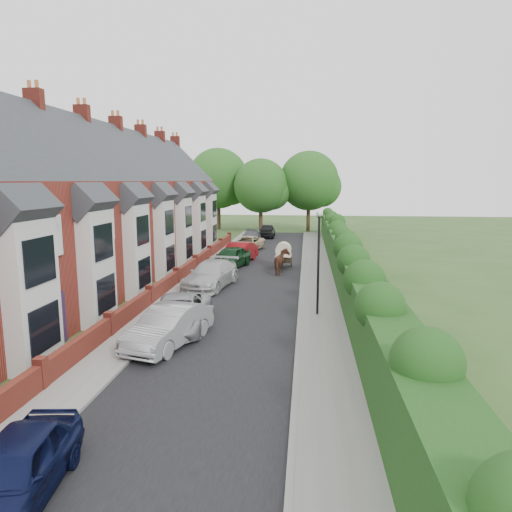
% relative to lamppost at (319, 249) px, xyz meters
% --- Properties ---
extents(ground, '(140.00, 140.00, 0.00)m').
position_rel_lamppost_xyz_m(ground, '(-3.40, -4.00, -3.30)').
color(ground, '#2D4C1E').
rests_on(ground, ground).
extents(road, '(6.00, 58.00, 0.02)m').
position_rel_lamppost_xyz_m(road, '(-3.90, 7.00, -3.29)').
color(road, black).
rests_on(road, ground).
extents(pavement_hedge_side, '(2.20, 58.00, 0.12)m').
position_rel_lamppost_xyz_m(pavement_hedge_side, '(0.20, 7.00, -3.24)').
color(pavement_hedge_side, gray).
rests_on(pavement_hedge_side, ground).
extents(pavement_house_side, '(1.70, 58.00, 0.12)m').
position_rel_lamppost_xyz_m(pavement_house_side, '(-7.75, 7.00, -3.24)').
color(pavement_house_side, gray).
rests_on(pavement_house_side, ground).
extents(kerb_hedge_side, '(0.18, 58.00, 0.13)m').
position_rel_lamppost_xyz_m(kerb_hedge_side, '(-0.85, 7.00, -3.23)').
color(kerb_hedge_side, gray).
rests_on(kerb_hedge_side, ground).
extents(kerb_house_side, '(0.18, 58.00, 0.13)m').
position_rel_lamppost_xyz_m(kerb_house_side, '(-6.95, 7.00, -3.23)').
color(kerb_house_side, gray).
rests_on(kerb_house_side, ground).
extents(hedge, '(2.10, 58.00, 2.85)m').
position_rel_lamppost_xyz_m(hedge, '(2.00, 7.00, -1.70)').
color(hedge, '#1A3E13').
rests_on(hedge, ground).
extents(terrace_row, '(9.05, 40.50, 11.50)m').
position_rel_lamppost_xyz_m(terrace_row, '(-14.27, 5.98, 1.18)').
color(terrace_row, maroon).
rests_on(terrace_row, ground).
extents(garden_wall_row, '(0.35, 40.35, 1.10)m').
position_rel_lamppost_xyz_m(garden_wall_row, '(-8.75, 6.00, -2.84)').
color(garden_wall_row, maroon).
rests_on(garden_wall_row, ground).
extents(lamppost, '(0.32, 0.32, 5.16)m').
position_rel_lamppost_xyz_m(lamppost, '(0.00, 0.00, 0.00)').
color(lamppost, black).
rests_on(lamppost, ground).
extents(tree_far_left, '(7.14, 6.80, 9.29)m').
position_rel_lamppost_xyz_m(tree_far_left, '(-6.05, 36.08, 2.41)').
color(tree_far_left, '#332316').
rests_on(tree_far_left, ground).
extents(tree_far_right, '(7.98, 7.60, 10.31)m').
position_rel_lamppost_xyz_m(tree_far_right, '(-0.01, 38.08, 3.02)').
color(tree_far_right, '#332316').
rests_on(tree_far_right, ground).
extents(tree_far_back, '(8.40, 8.00, 10.82)m').
position_rel_lamppost_xyz_m(tree_far_back, '(-11.99, 39.08, 3.32)').
color(tree_far_back, '#332316').
rests_on(tree_far_back, ground).
extents(car_navy, '(2.18, 4.32, 1.41)m').
position_rel_lamppost_xyz_m(car_navy, '(-6.40, -13.80, -2.59)').
color(car_navy, black).
rests_on(car_navy, ground).
extents(car_silver_a, '(2.80, 5.02, 1.57)m').
position_rel_lamppost_xyz_m(car_silver_a, '(-5.98, -4.60, -2.51)').
color(car_silver_a, '#9C9CA0').
rests_on(car_silver_a, ground).
extents(car_silver_b, '(2.83, 5.45, 1.47)m').
position_rel_lamppost_xyz_m(car_silver_b, '(-6.17, -2.60, -2.56)').
color(car_silver_b, '#999BA0').
rests_on(car_silver_b, ground).
extents(car_white, '(3.08, 5.81, 1.60)m').
position_rel_lamppost_xyz_m(car_white, '(-6.40, 5.44, -2.50)').
color(car_white, '#B8B8B8').
rests_on(car_white, ground).
extents(car_green, '(2.96, 5.05, 1.61)m').
position_rel_lamppost_xyz_m(car_green, '(-6.25, 11.87, -2.49)').
color(car_green, black).
rests_on(car_green, ground).
extents(car_red, '(2.84, 5.09, 1.59)m').
position_rel_lamppost_xyz_m(car_red, '(-6.01, 14.20, -2.50)').
color(car_red, maroon).
rests_on(car_red, ground).
extents(car_beige, '(3.28, 5.29, 1.37)m').
position_rel_lamppost_xyz_m(car_beige, '(-6.12, 20.49, -2.61)').
color(car_beige, '#CBB593').
rests_on(car_beige, ground).
extents(car_grey, '(1.97, 4.63, 1.33)m').
position_rel_lamppost_xyz_m(car_grey, '(-6.40, 25.88, -2.63)').
color(car_grey, '#4C4F53').
rests_on(car_grey, ground).
extents(car_black, '(1.88, 4.52, 1.53)m').
position_rel_lamppost_xyz_m(car_black, '(-5.17, 31.00, -2.53)').
color(car_black, black).
rests_on(car_black, ground).
extents(horse, '(1.11, 2.13, 1.74)m').
position_rel_lamppost_xyz_m(horse, '(-2.28, 10.01, -2.43)').
color(horse, '#532D1E').
rests_on(horse, ground).
extents(horse_cart, '(1.23, 2.73, 1.97)m').
position_rel_lamppost_xyz_m(horse_cart, '(-2.28, 12.23, -2.17)').
color(horse_cart, black).
rests_on(horse_cart, ground).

